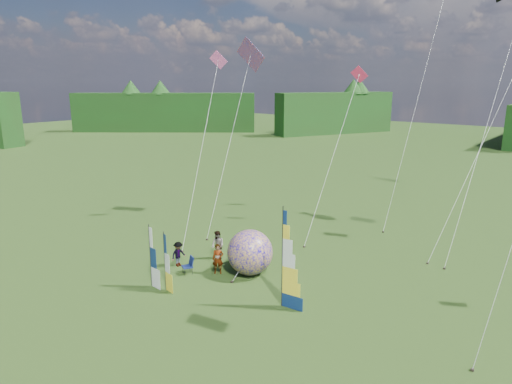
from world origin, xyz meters
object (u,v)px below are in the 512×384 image
Objects in this scene: kite_whale at (490,107)px; bol_inflatable at (250,252)px; side_banner_left at (165,262)px; spectator_d at (246,249)px; feather_banner_main at (282,259)px; spectator_b at (218,245)px; spectator_c at (178,254)px; spectator_a at (218,259)px; side_banner_far at (150,257)px; camp_chair at (187,265)px.

bol_inflatable is at bearing -131.90° from kite_whale.
side_banner_left is 5.57m from spectator_d.
spectator_d is at bearing 142.86° from feather_banner_main.
bol_inflatable is at bearing 1.75° from spectator_b.
feather_banner_main is 7.98m from spectator_c.
feather_banner_main is at bearing -28.44° from bol_inflatable.
bol_inflatable is at bearing -64.10° from spectator_c.
kite_whale reaches higher than spectator_a.
side_banner_left is 23.03m from kite_whale.
side_banner_far is at bearing -124.13° from bol_inflatable.
side_banner_left is 1.20× the size of bol_inflatable.
feather_banner_main is 5.91m from spectator_d.
spectator_b is at bearing 154.48° from feather_banner_main.
spectator_c is 0.08× the size of kite_whale.
spectator_a is 2.19m from spectator_b.
camp_chair is at bearing 97.45° from spectator_d.
spectator_b reaches higher than spectator_c.
camp_chair is (0.19, -2.76, -0.39)m from spectator_b.
bol_inflatable reaches higher than spectator_b.
bol_inflatable is at bearing 60.48° from side_banner_far.
feather_banner_main is 1.46× the size of side_banner_far.
kite_whale is at bearing 67.80° from feather_banner_main.
spectator_b is at bearing -23.85° from spectator_c.
spectator_d reaches higher than spectator_a.
side_banner_left is 1.78× the size of spectator_a.
spectator_c is at bearing 78.10° from spectator_d.
side_banner_left is 0.98m from side_banner_far.
side_banner_far is 5.14m from spectator_b.
kite_whale reaches higher than side_banner_far.
spectator_d is 3.72m from camp_chair.
side_banner_left is 4.96m from bol_inflatable.
spectator_a is at bearing 69.20° from side_banner_far.
spectator_c is at bearing 136.21° from side_banner_left.
kite_whale reaches higher than bol_inflatable.
spectator_b is 0.10× the size of kite_whale.
spectator_b is 1.74× the size of camp_chair.
bol_inflatable is 1.91m from spectator_a.
spectator_a is (0.70, 3.31, -0.69)m from side_banner_left.
spectator_c is (-4.09, -1.84, -0.55)m from bol_inflatable.
spectator_a is at bearing 165.03° from feather_banner_main.
kite_whale is at bearing 58.96° from bol_inflatable.
spectator_d is (-4.85, 3.00, -1.55)m from feather_banner_main.
kite_whale is (10.84, 18.83, 7.65)m from side_banner_left.
kite_whale is (10.14, 15.52, 8.34)m from spectator_a.
spectator_b is at bearing 109.50° from side_banner_left.
kite_whale is (4.95, 16.39, 6.75)m from feather_banner_main.
spectator_a is 0.95× the size of spectator_d.
side_banner_left is at bearing -70.31° from spectator_b.
spectator_a is at bearing -35.96° from spectator_b.
bol_inflatable is at bearing 173.27° from spectator_d.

